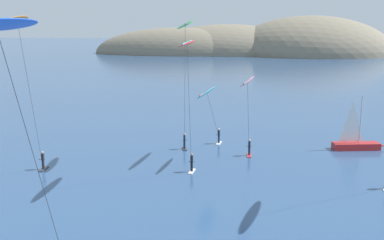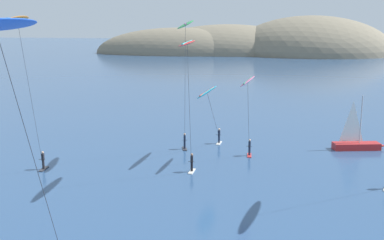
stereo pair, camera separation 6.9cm
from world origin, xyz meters
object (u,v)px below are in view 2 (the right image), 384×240
Objects in this scene: kitesurfer_cyan at (208,95)px; kitesurfer_green at (185,35)px; kitesurfer_blue at (6,61)px; kitesurfer_red at (188,55)px; kitesurfer_orange at (21,38)px; sailboat_near at (359,143)px; kitesurfer_pink at (248,88)px.

kitesurfer_green is (-2.05, -0.88, 5.77)m from kitesurfer_cyan.
kitesurfer_red is at bearing 82.68° from kitesurfer_blue.
kitesurfer_cyan is at bearing 35.43° from kitesurfer_orange.
sailboat_near is 0.62× the size of kitesurfer_cyan.
sailboat_near is 0.44× the size of kitesurfer_orange.
kitesurfer_red is (2.82, 21.95, -1.43)m from kitesurfer_blue.
kitesurfer_orange reaches higher than kitesurfer_pink.
kitesurfer_cyan is 30.23m from kitesurfer_blue.
kitesurfer_orange is 14.56m from kitesurfer_green.
kitesurfer_cyan is at bearing 164.07° from kitesurfer_pink.
kitesurfer_blue reaches higher than kitesurfer_red.
sailboat_near is at bearing 19.96° from kitesurfer_green.
kitesurfer_orange is 22.18m from kitesurfer_blue.
kitesurfer_red is at bearing -125.29° from kitesurfer_pink.
kitesurfer_green is at bearing 101.41° from kitesurfer_red.
kitesurfer_blue is at bearing -118.34° from sailboat_near.
kitesurfer_pink is 29.69m from kitesurfer_blue.
kitesurfer_pink is at bearing -150.40° from sailboat_near.
kitesurfer_orange reaches higher than kitesurfer_cyan.
kitesurfer_blue is at bearing -92.97° from kitesurfer_green.
kitesurfer_orange is (-17.46, -8.61, 4.76)m from kitesurfer_pink.
kitesurfer_red reaches higher than kitesurfer_cyan.
kitesurfer_pink is at bearing -2.04° from kitesurfer_green.
kitesurfer_cyan is at bearing -160.49° from sailboat_near.
sailboat_near is 0.44× the size of kitesurfer_blue.
kitesurfer_cyan is at bearing 84.55° from kitesurfer_red.
sailboat_near is at bearing 27.60° from kitesurfer_orange.
kitesurfer_orange reaches higher than kitesurfer_red.
kitesurfer_pink is (3.82, -1.09, 1.01)m from kitesurfer_cyan.
kitesurfer_blue reaches higher than kitesurfer_pink.
kitesurfer_green reaches higher than kitesurfer_red.
kitesurfer_pink is 0.70× the size of kitesurfer_red.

